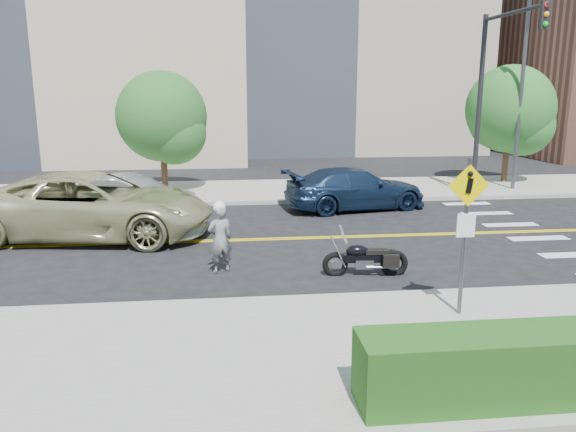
# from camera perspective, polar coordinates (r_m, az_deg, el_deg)

# --- Properties ---
(ground_plane) EXTENTS (120.00, 120.00, 0.00)m
(ground_plane) POSITION_cam_1_polar(r_m,az_deg,el_deg) (16.60, -5.43, -2.46)
(ground_plane) COLOR black
(ground_plane) RESTS_ON ground
(sidewalk_near) EXTENTS (60.00, 5.00, 0.15)m
(sidewalk_near) POSITION_cam_1_polar(r_m,az_deg,el_deg) (9.54, -4.58, -14.06)
(sidewalk_near) COLOR #9E9B91
(sidewalk_near) RESTS_ON ground_plane
(sidewalk_far) EXTENTS (60.00, 5.00, 0.15)m
(sidewalk_far) POSITION_cam_1_polar(r_m,az_deg,el_deg) (23.90, -5.76, 2.49)
(sidewalk_far) COLOR #9E9B91
(sidewalk_far) RESTS_ON ground_plane
(building_mid) EXTENTS (18.00, 14.00, 20.00)m
(building_mid) POSITION_cam_1_polar(r_m,az_deg,el_deg) (43.16, 4.98, 20.40)
(building_mid) COLOR #A39984
(building_mid) RESTS_ON ground_plane
(lamp_post) EXTENTS (0.16, 0.16, 8.00)m
(lamp_post) POSITION_cam_1_polar(r_m,az_deg,el_deg) (25.60, 22.60, 11.45)
(lamp_post) COLOR #4C4C51
(lamp_post) RESTS_ON sidewalk_far
(traffic_light) EXTENTS (0.28, 4.50, 7.00)m
(traffic_light) POSITION_cam_1_polar(r_m,az_deg,el_deg) (23.42, 20.01, 12.89)
(traffic_light) COLOR black
(traffic_light) RESTS_ON sidewalk_far
(pedestrian_sign) EXTENTS (0.78, 0.08, 3.00)m
(pedestrian_sign) POSITION_cam_1_polar(r_m,az_deg,el_deg) (10.92, 17.61, -0.58)
(pedestrian_sign) COLOR #4C4C51
(pedestrian_sign) RESTS_ON sidewalk_near
(motorcyclist) EXTENTS (0.71, 0.59, 1.77)m
(motorcyclist) POSITION_cam_1_polar(r_m,az_deg,el_deg) (13.58, -6.92, -2.15)
(motorcyclist) COLOR #B2B2B7
(motorcyclist) RESTS_ON ground
(motorcycle) EXTENTS (2.01, 0.74, 1.20)m
(motorcycle) POSITION_cam_1_polar(r_m,az_deg,el_deg) (13.48, 7.93, -3.53)
(motorcycle) COLOR black
(motorcycle) RESTS_ON ground
(suv) EXTENTS (7.37, 4.17, 1.94)m
(suv) POSITION_cam_1_polar(r_m,az_deg,el_deg) (17.59, -19.15, 1.01)
(suv) COLOR #C2C08E
(suv) RESTS_ON ground
(parked_car_silver) EXTENTS (4.68, 2.82, 1.46)m
(parked_car_silver) POSITION_cam_1_polar(r_m,az_deg,el_deg) (19.92, -15.74, 1.87)
(parked_car_silver) COLOR gray
(parked_car_silver) RESTS_ON ground
(parked_car_blue) EXTENTS (5.53, 3.06, 1.52)m
(parked_car_blue) POSITION_cam_1_polar(r_m,az_deg,el_deg) (20.77, 6.86, 2.79)
(parked_car_blue) COLOR #162944
(parked_car_blue) RESTS_ON ground
(tree_far_a) EXTENTS (3.71, 3.71, 5.07)m
(tree_far_a) POSITION_cam_1_polar(r_m,az_deg,el_deg) (24.04, -12.71, 9.83)
(tree_far_a) COLOR #382619
(tree_far_a) RESTS_ON ground
(tree_far_b) EXTENTS (3.89, 3.89, 5.38)m
(tree_far_b) POSITION_cam_1_polar(r_m,az_deg,el_deg) (27.42, 21.62, 10.06)
(tree_far_b) COLOR #382619
(tree_far_b) RESTS_ON ground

